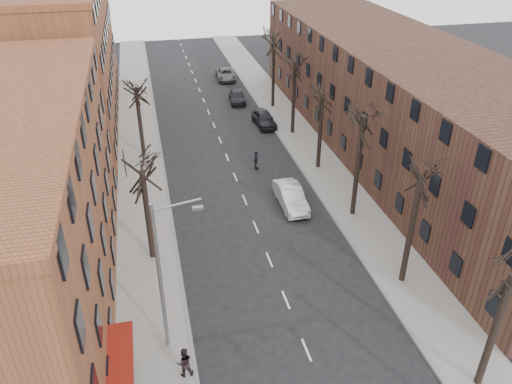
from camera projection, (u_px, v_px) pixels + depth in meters
sidewalk_left at (140, 151)px, 47.86m from camera, size 4.00×90.00×0.15m
sidewalk_right at (299, 136)px, 50.99m from camera, size 4.00×90.00×0.15m
building_left_far at (48, 60)px, 50.38m from camera, size 12.00×28.00×14.00m
building_right at (400, 100)px, 45.87m from camera, size 12.00×50.00×10.00m
tree_right_a at (477, 384)px, 24.85m from camera, size 5.20×5.20×10.00m
tree_right_b at (401, 281)px, 31.59m from camera, size 5.20×5.20×10.80m
tree_right_c at (352, 215)px, 38.32m from camera, size 5.20×5.20×11.60m
tree_right_d at (318, 168)px, 45.06m from camera, size 5.20×5.20×10.00m
tree_right_e at (292, 133)px, 51.79m from camera, size 5.20×5.20×10.80m
tree_right_f at (273, 107)px, 58.52m from camera, size 5.20×5.20×11.60m
tree_left_a at (153, 258)px, 33.66m from camera, size 5.20×5.20×9.50m
tree_left_b at (144, 156)px, 47.13m from camera, size 5.20×5.20×9.50m
streetlight at (163, 273)px, 24.52m from camera, size 2.45×0.22×9.03m
silver_sedan at (291, 197)px, 39.04m from camera, size 1.74×4.94×1.63m
parked_car_near at (264, 118)px, 53.25m from camera, size 2.11×4.73×1.58m
parked_car_mid at (237, 97)px, 59.58m from camera, size 2.24×4.65×1.30m
parked_car_far at (226, 74)px, 67.22m from camera, size 2.59×5.20×1.41m
pedestrian_b at (184, 362)px, 24.75m from camera, size 0.86×0.68×1.74m
pedestrian_crossing at (256, 160)px, 44.44m from camera, size 0.70×1.10×1.74m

